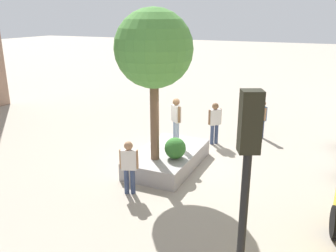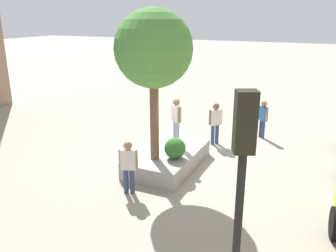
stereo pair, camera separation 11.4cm
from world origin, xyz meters
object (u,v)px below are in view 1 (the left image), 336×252
pedestrian_crossing (215,120)px  passerby_with_bag (262,116)px  traffic_light_corner (246,182)px  skateboard (176,142)px  bystander_watching (129,164)px  skateboarder (176,117)px  plaza_tree (154,50)px  planter_ledge (168,159)px

pedestrian_crossing → passerby_with_bag: (-1.59, 1.60, -0.05)m
traffic_light_corner → pedestrian_crossing: traffic_light_corner is taller
skateboard → traffic_light_corner: size_ratio=0.19×
traffic_light_corner → bystander_watching: bearing=-131.4°
skateboarder → bystander_watching: bearing=-4.1°
skateboarder → bystander_watching: 3.05m
pedestrian_crossing → passerby_with_bag: bearing=134.9°
traffic_light_corner → skateboard: bearing=-149.7°
plaza_tree → skateboarder: plaza_tree is taller
plaza_tree → passerby_with_bag: (-5.20, 2.50, -3.13)m
pedestrian_crossing → passerby_with_bag: pedestrian_crossing is taller
plaza_tree → pedestrian_crossing: 4.82m
skateboard → traffic_light_corner: 7.85m
plaza_tree → pedestrian_crossing: size_ratio=2.74×
plaza_tree → skateboarder: size_ratio=2.90×
skateboard → bystander_watching: 2.99m
skateboarder → bystander_watching: size_ratio=0.99×
bystander_watching → passerby_with_bag: (-6.64, 2.63, -0.01)m
planter_ledge → traffic_light_corner: traffic_light_corner is taller
skateboard → pedestrian_crossing: pedestrian_crossing is taller
planter_ledge → bystander_watching: 2.33m
planter_ledge → skateboard: size_ratio=4.28×
plaza_tree → pedestrian_crossing: plaza_tree is taller
traffic_light_corner → passerby_with_bag: bearing=-172.3°
planter_ledge → bystander_watching: bystander_watching is taller
planter_ledge → skateboarder: skateboarder is taller
skateboarder → traffic_light_corner: 7.64m
pedestrian_crossing → skateboard: bearing=-21.5°
skateboarder → traffic_light_corner: bearing=30.3°
skateboarder → plaza_tree: bearing=-3.3°
planter_ledge → plaza_tree: bearing=-7.7°
skateboarder → traffic_light_corner: traffic_light_corner is taller
plaza_tree → passerby_with_bag: plaza_tree is taller
skateboard → plaza_tree: bearing=-3.3°
skateboard → passerby_with_bag: passerby_with_bag is taller
passerby_with_bag → plaza_tree: bearing=-25.7°
planter_ledge → traffic_light_corner: 7.35m
traffic_light_corner → bystander_watching: traffic_light_corner is taller
pedestrian_crossing → bystander_watching: pedestrian_crossing is taller
pedestrian_crossing → bystander_watching: bearing=-11.5°
pedestrian_crossing → traffic_light_corner: bearing=19.2°
skateboard → pedestrian_crossing: bearing=158.5°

